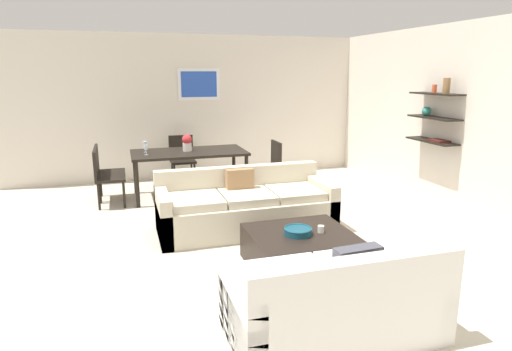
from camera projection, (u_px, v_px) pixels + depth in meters
ground_plane at (262, 237)px, 5.48m from camera, size 18.00×18.00×0.00m
back_wall_unit at (221, 107)px, 8.54m from camera, size 8.40×0.09×2.70m
right_wall_shelf_unit at (442, 117)px, 6.59m from camera, size 0.34×8.20×2.70m
sofa_beige at (245, 208)px, 5.69m from camera, size 2.24×0.90×0.78m
loveseat_white at (334, 300)px, 3.40m from camera, size 1.62×0.90×0.78m
coffee_table at (300, 250)px, 4.61m from camera, size 1.06×0.96×0.38m
decorative_bowl at (298, 231)px, 4.52m from camera, size 0.30×0.30×0.07m
candle_jar at (321, 229)px, 4.57m from camera, size 0.07×0.07×0.08m
dining_table at (189, 155)px, 7.17m from camera, size 1.84×0.96×0.75m
dining_chair_right_near at (270, 164)px, 7.39m from camera, size 0.44×0.44×0.88m
dining_chair_left_near at (104, 174)px, 6.63m from camera, size 0.44×0.44×0.88m
dining_chair_head at (182, 156)px, 8.04m from camera, size 0.44×0.44×0.88m
dining_chair_left_far at (105, 168)px, 7.04m from camera, size 0.44×0.44×0.88m
wine_glass_head at (185, 140)px, 7.52m from camera, size 0.07×0.07×0.17m
wine_glass_left_far at (145, 144)px, 7.04m from camera, size 0.08×0.08×0.18m
wine_glass_left_near at (146, 148)px, 6.83m from camera, size 0.06×0.06×0.16m
centerpiece_vase at (187, 142)px, 7.15m from camera, size 0.16×0.16×0.27m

